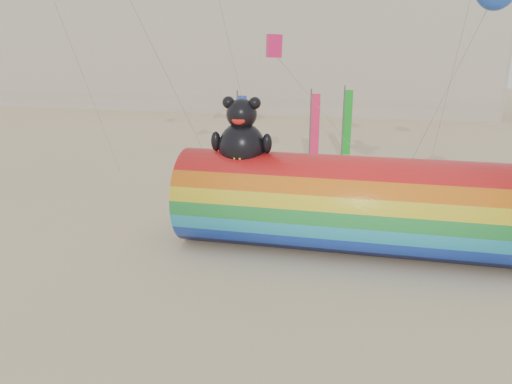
# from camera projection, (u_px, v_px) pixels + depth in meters

# --- Properties ---
(ground) EXTENTS (160.00, 160.00, 0.00)m
(ground) POSITION_uv_depth(u_px,v_px,m) (235.00, 262.00, 19.20)
(ground) COLOR #CCB58C
(ground) RESTS_ON ground
(hotel_building) EXTENTS (60.40, 15.40, 20.60)m
(hotel_building) POSITION_uv_depth(u_px,v_px,m) (237.00, 22.00, 61.57)
(hotel_building) COLOR #B7AD99
(hotel_building) RESTS_ON ground
(windsock_assembly) EXTENTS (13.37, 4.07, 6.16)m
(windsock_assembly) POSITION_uv_depth(u_px,v_px,m) (345.00, 202.00, 19.74)
(windsock_assembly) COLOR red
(windsock_assembly) RESTS_ON ground
(festival_banners) EXTENTS (6.90, 5.19, 5.20)m
(festival_banners) POSITION_uv_depth(u_px,v_px,m) (302.00, 128.00, 32.80)
(festival_banners) COLOR #59595E
(festival_banners) RESTS_ON ground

